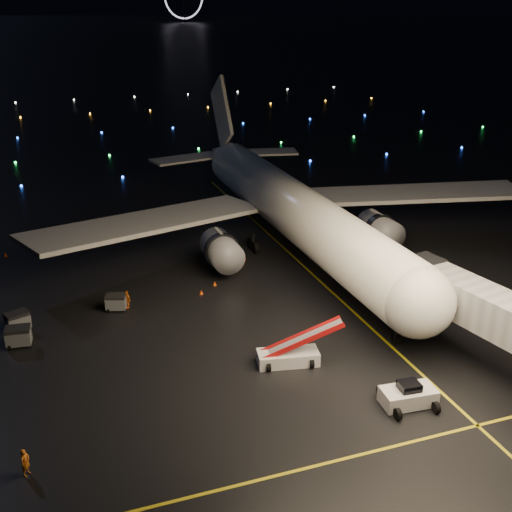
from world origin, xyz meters
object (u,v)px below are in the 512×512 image
object	(u,v)px
belt_loader	(288,344)
baggage_cart_2	(18,336)
airliner	(283,173)
crew_c	(127,299)
pushback_tug	(408,394)
crew_a	(25,462)
baggage_cart_1	(18,321)
baggage_cart_0	(116,302)

from	to	relation	value
belt_loader	baggage_cart_2	bearing A→B (deg)	163.96
airliner	crew_c	size ratio (longest dim) A/B	34.69
pushback_tug	crew_c	xyz separation A→B (m)	(-16.18, 21.97, -0.07)
airliner	pushback_tug	distance (m)	34.05
crew_c	belt_loader	bearing A→B (deg)	8.79
belt_loader	crew_a	bearing A→B (deg)	-151.00
baggage_cart_1	pushback_tug	bearing A→B (deg)	-59.51
belt_loader	airliner	bearing A→B (deg)	80.08
baggage_cart_2	crew_c	bearing A→B (deg)	29.58
crew_a	baggage_cart_2	world-z (taller)	crew_a
airliner	baggage_cart_0	size ratio (longest dim) A/B	32.72
baggage_cart_0	baggage_cart_1	xyz separation A→B (m)	(-8.56, -0.96, 0.06)
pushback_tug	crew_c	distance (m)	27.29
airliner	baggage_cart_1	bearing A→B (deg)	-157.71
belt_loader	crew_a	world-z (taller)	belt_loader
pushback_tug	baggage_cart_2	distance (m)	31.35
crew_a	baggage_cart_1	world-z (taller)	crew_a
pushback_tug	baggage_cart_1	xyz separation A→B (m)	(-25.75, 20.88, -0.09)
baggage_cart_0	baggage_cart_2	world-z (taller)	baggage_cart_2
baggage_cart_1	crew_c	bearing A→B (deg)	-13.94
pushback_tug	airliner	bearing A→B (deg)	88.41
baggage_cart_0	baggage_cart_2	xyz separation A→B (m)	(-8.51, -3.89, 0.08)
airliner	belt_loader	xyz separation A→B (m)	(-9.51, -25.13, -6.58)
baggage_cart_0	baggage_cart_1	size ratio (longest dim) A/B	0.93
baggage_cart_2	pushback_tug	bearing A→B (deg)	-28.25
crew_a	baggage_cart_2	xyz separation A→B (m)	(-0.23, 16.47, -0.08)
airliner	belt_loader	world-z (taller)	airliner
baggage_cart_1	baggage_cart_2	world-z (taller)	baggage_cart_2
crew_c	baggage_cart_2	xyz separation A→B (m)	(-9.52, -4.02, -0.01)
airliner	baggage_cart_0	world-z (taller)	airliner
crew_c	pushback_tug	bearing A→B (deg)	8.91
pushback_tug	baggage_cart_2	bearing A→B (deg)	149.76
baggage_cart_1	crew_a	bearing A→B (deg)	-109.67
crew_a	crew_c	size ratio (longest dim) A/B	1.08
belt_loader	crew_c	world-z (taller)	belt_loader
airliner	baggage_cart_2	world-z (taller)	airliner
belt_loader	crew_a	distance (m)	20.64
airliner	baggage_cart_2	xyz separation A→B (m)	(-29.34, -15.10, -7.44)
pushback_tug	crew_a	xyz separation A→B (m)	(-25.47, 1.47, 0.00)
pushback_tug	crew_a	size ratio (longest dim) A/B	2.09
baggage_cart_2	baggage_cart_0	bearing A→B (deg)	31.22
airliner	crew_a	bearing A→B (deg)	-132.89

